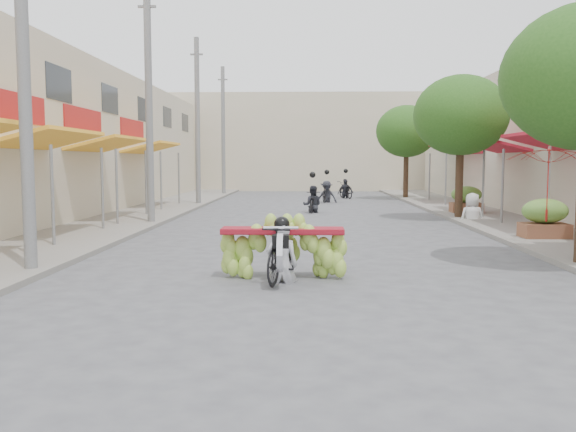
{
  "coord_description": "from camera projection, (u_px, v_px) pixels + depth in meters",
  "views": [
    {
      "loc": [
        -0.13,
        -8.33,
        2.16
      ],
      "look_at": [
        -0.5,
        3.33,
        1.1
      ],
      "focal_mm": 38.0,
      "sensor_mm": 36.0,
      "label": 1
    }
  ],
  "objects": [
    {
      "name": "market_umbrella",
      "position": [
        551.0,
        145.0,
        14.76
      ],
      "size": [
        2.61,
        2.61,
        1.88
      ],
      "rotation": [
        0.0,
        0.0,
        0.32
      ],
      "color": "#A81D16",
      "rests_on": "ground"
    },
    {
      "name": "bg_motorbike_c",
      "position": [
        346.0,
        185.0,
        35.13
      ],
      "size": [
        1.16,
        1.84,
        1.95
      ],
      "color": "black",
      "rests_on": "ground"
    },
    {
      "name": "utility_pole_far",
      "position": [
        197.0,
        122.0,
        29.19
      ],
      "size": [
        0.6,
        0.24,
        8.0
      ],
      "color": "slate",
      "rests_on": "ground"
    },
    {
      "name": "street_tree_far",
      "position": [
        407.0,
        132.0,
        33.86
      ],
      "size": [
        3.4,
        3.4,
        5.25
      ],
      "color": "#3A2719",
      "rests_on": "ground"
    },
    {
      "name": "produce_crate_mid",
      "position": [
        545.0,
        215.0,
        16.19
      ],
      "size": [
        1.2,
        0.88,
        1.16
      ],
      "color": "brown",
      "rests_on": "ground"
    },
    {
      "name": "sidewalk_left",
      "position": [
        130.0,
        215.0,
        23.63
      ],
      "size": [
        4.0,
        60.0,
        0.12
      ],
      "primitive_type": "cube",
      "color": "gray",
      "rests_on": "ground"
    },
    {
      "name": "banana_motorbike",
      "position": [
        282.0,
        244.0,
        10.99
      ],
      "size": [
        2.24,
        1.92,
        1.95
      ],
      "color": "black",
      "rests_on": "ground"
    },
    {
      "name": "utility_pole_back",
      "position": [
        223.0,
        131.0,
        38.15
      ],
      "size": [
        0.6,
        0.24,
        8.0
      ],
      "color": "slate",
      "rests_on": "ground"
    },
    {
      "name": "produce_crate_far",
      "position": [
        466.0,
        197.0,
        24.16
      ],
      "size": [
        1.2,
        0.88,
        1.16
      ],
      "color": "brown",
      "rests_on": "ground"
    },
    {
      "name": "sidewalk_right",
      "position": [
        494.0,
        216.0,
        23.19
      ],
      "size": [
        4.0,
        60.0,
        0.12
      ],
      "primitive_type": "cube",
      "color": "gray",
      "rests_on": "ground"
    },
    {
      "name": "bg_motorbike_a",
      "position": [
        312.0,
        194.0,
        25.45
      ],
      "size": [
        0.83,
        1.55,
        1.95
      ],
      "color": "black",
      "rests_on": "ground"
    },
    {
      "name": "far_building",
      "position": [
        309.0,
        143.0,
        46.0
      ],
      "size": [
        20.0,
        6.0,
        7.0
      ],
      "primitive_type": "cube",
      "color": "beige",
      "rests_on": "ground"
    },
    {
      "name": "utility_pole_near",
      "position": [
        23.0,
        60.0,
        11.28
      ],
      "size": [
        0.6,
        0.24,
        8.0
      ],
      "color": "slate",
      "rests_on": "ground"
    },
    {
      "name": "street_tree_mid",
      "position": [
        461.0,
        116.0,
        21.91
      ],
      "size": [
        3.4,
        3.4,
        5.25
      ],
      "color": "#3A2719",
      "rests_on": "ground"
    },
    {
      "name": "pedestrian",
      "position": [
        473.0,
        193.0,
        21.5
      ],
      "size": [
        0.97,
        0.66,
        1.83
      ],
      "rotation": [
        0.0,
        0.0,
        3.28
      ],
      "color": "silver",
      "rests_on": "ground"
    },
    {
      "name": "bg_motorbike_b",
      "position": [
        327.0,
        187.0,
        31.54
      ],
      "size": [
        1.16,
        1.87,
        1.95
      ],
      "color": "black",
      "rests_on": "ground"
    },
    {
      "name": "utility_pole_mid",
      "position": [
        149.0,
        104.0,
        20.23
      ],
      "size": [
        0.6,
        0.24,
        8.0
      ],
      "color": "slate",
      "rests_on": "ground"
    },
    {
      "name": "ground",
      "position": [
        316.0,
        316.0,
        8.49
      ],
      "size": [
        120.0,
        120.0,
        0.0
      ],
      "primitive_type": "plane",
      "color": "#57575C",
      "rests_on": "ground"
    }
  ]
}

